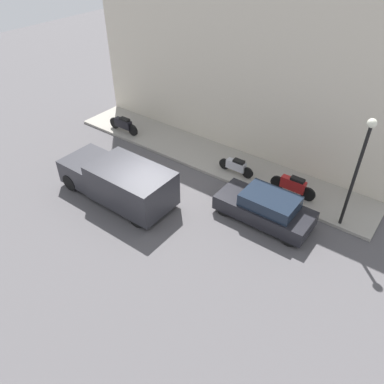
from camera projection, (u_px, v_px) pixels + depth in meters
The scene contains 9 objects.
ground_plane at pixel (150, 205), 15.71m from camera, with size 60.00×60.00×0.00m, color #514F51.
sidewalk at pixel (212, 157), 18.58m from camera, with size 2.59×16.10×0.13m.
building_facade at pixel (232, 74), 17.19m from camera, with size 0.30×16.10×7.73m.
parked_car at pixel (265, 208), 14.59m from camera, with size 1.61×3.82×1.28m.
delivery_van at pixel (118, 180), 15.63m from camera, with size 2.07×5.24×1.71m.
scooter_silver at pixel (236, 166), 17.11m from camera, with size 0.30×1.77×0.75m.
motorcycle_black at pixel (123, 124), 20.26m from camera, with size 0.30×2.02×0.84m.
motorcycle_red at pixel (293, 185), 15.80m from camera, with size 0.30×2.02×0.88m.
streetlamp at pixel (360, 161), 12.89m from camera, with size 0.32×0.32×4.47m.
Camera 1 is at (-8.67, -8.67, 9.98)m, focal length 35.00 mm.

